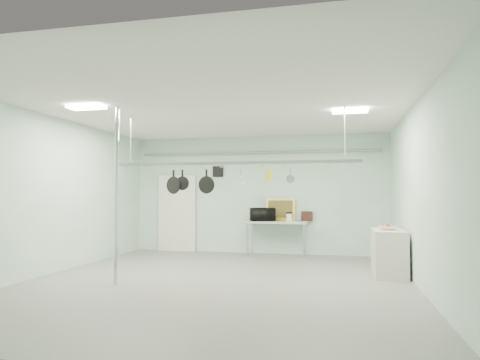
% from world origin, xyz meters
% --- Properties ---
extents(floor, '(8.00, 8.00, 0.00)m').
position_xyz_m(floor, '(0.00, 0.00, 0.00)').
color(floor, gray).
rests_on(floor, ground).
extents(ceiling, '(7.00, 8.00, 0.02)m').
position_xyz_m(ceiling, '(0.00, 0.00, 3.19)').
color(ceiling, silver).
rests_on(ceiling, back_wall).
extents(back_wall, '(7.00, 0.02, 3.20)m').
position_xyz_m(back_wall, '(0.00, 3.99, 1.60)').
color(back_wall, silver).
rests_on(back_wall, floor).
extents(right_wall, '(0.02, 8.00, 3.20)m').
position_xyz_m(right_wall, '(3.49, 0.00, 1.60)').
color(right_wall, silver).
rests_on(right_wall, floor).
extents(door, '(1.10, 0.10, 2.20)m').
position_xyz_m(door, '(-2.30, 3.94, 1.05)').
color(door, silver).
rests_on(door, floor).
extents(wall_vent, '(0.30, 0.04, 0.30)m').
position_xyz_m(wall_vent, '(-1.10, 3.97, 2.25)').
color(wall_vent, black).
rests_on(wall_vent, back_wall).
extents(conduit_pipe, '(6.60, 0.07, 0.07)m').
position_xyz_m(conduit_pipe, '(0.00, 3.90, 2.75)').
color(conduit_pipe, gray).
rests_on(conduit_pipe, back_wall).
extents(chrome_pole, '(0.08, 0.08, 3.20)m').
position_xyz_m(chrome_pole, '(-1.70, -0.60, 1.60)').
color(chrome_pole, silver).
rests_on(chrome_pole, floor).
extents(prep_table, '(1.60, 0.70, 0.91)m').
position_xyz_m(prep_table, '(0.60, 3.60, 0.83)').
color(prep_table, '#9AB6A6').
rests_on(prep_table, floor).
extents(side_cabinet, '(0.60, 1.20, 0.90)m').
position_xyz_m(side_cabinet, '(3.15, 1.40, 0.45)').
color(side_cabinet, beige).
rests_on(side_cabinet, floor).
extents(pot_rack, '(4.80, 0.06, 1.00)m').
position_xyz_m(pot_rack, '(0.20, 0.30, 2.23)').
color(pot_rack, '#B7B7BC').
rests_on(pot_rack, ceiling).
extents(light_panel_left, '(0.65, 0.30, 0.05)m').
position_xyz_m(light_panel_left, '(-2.20, -0.80, 3.16)').
color(light_panel_left, white).
rests_on(light_panel_left, ceiling).
extents(light_panel_right, '(0.65, 0.30, 0.05)m').
position_xyz_m(light_panel_right, '(2.40, 0.60, 3.16)').
color(light_panel_right, white).
rests_on(light_panel_right, ceiling).
extents(microwave, '(0.73, 0.62, 0.34)m').
position_xyz_m(microwave, '(0.23, 3.60, 1.08)').
color(microwave, black).
rests_on(microwave, prep_table).
extents(coffee_canister, '(0.20, 0.20, 0.20)m').
position_xyz_m(coffee_canister, '(0.93, 3.62, 1.00)').
color(coffee_canister, white).
rests_on(coffee_canister, prep_table).
extents(painting_large, '(0.78, 0.15, 0.58)m').
position_xyz_m(painting_large, '(0.67, 3.90, 1.20)').
color(painting_large, yellow).
rests_on(painting_large, prep_table).
extents(painting_small, '(0.30, 0.08, 0.25)m').
position_xyz_m(painting_small, '(1.37, 3.90, 1.03)').
color(painting_small, black).
rests_on(painting_small, prep_table).
extents(fruit_bowl, '(0.40, 0.40, 0.08)m').
position_xyz_m(fruit_bowl, '(3.13, 1.32, 0.94)').
color(fruit_bowl, silver).
rests_on(fruit_bowl, side_cabinet).
extents(skillet_left, '(0.34, 0.17, 0.44)m').
position_xyz_m(skillet_left, '(-0.98, 0.30, 1.86)').
color(skillet_left, black).
rests_on(skillet_left, pot_rack).
extents(skillet_mid, '(0.27, 0.06, 0.38)m').
position_xyz_m(skillet_mid, '(-0.79, 0.30, 1.89)').
color(skillet_mid, black).
rests_on(skillet_mid, pot_rack).
extents(skillet_right, '(0.34, 0.12, 0.46)m').
position_xyz_m(skillet_right, '(-0.30, 0.30, 1.85)').
color(skillet_right, black).
rests_on(skillet_right, pot_rack).
extents(whisk, '(0.19, 0.19, 0.32)m').
position_xyz_m(whisk, '(0.39, 0.30, 1.93)').
color(whisk, '#A5A6AA').
rests_on(whisk, pot_rack).
extents(grater, '(0.10, 0.03, 0.23)m').
position_xyz_m(grater, '(0.90, 0.30, 1.97)').
color(grater, gold).
rests_on(grater, pot_rack).
extents(saucepan, '(0.18, 0.14, 0.29)m').
position_xyz_m(saucepan, '(1.32, 0.30, 1.94)').
color(saucepan, '#A8A9AD').
rests_on(saucepan, pot_rack).
extents(fruit_cluster, '(0.24, 0.24, 0.09)m').
position_xyz_m(fruit_cluster, '(3.13, 1.32, 0.98)').
color(fruit_cluster, '#A70F12').
rests_on(fruit_cluster, fruit_bowl).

